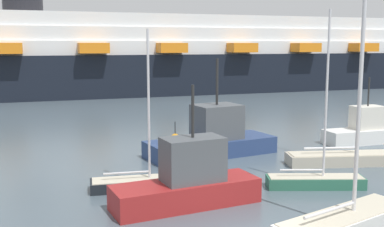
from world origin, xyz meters
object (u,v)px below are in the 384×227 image
(sailboat_1, at_px, (142,181))
(channel_buoy_1, at_px, (175,138))
(fishing_boat_1, at_px, (213,138))
(channel_buoy_2, at_px, (351,133))
(fishing_boat_2, at_px, (364,130))
(cruise_ship, at_px, (156,57))
(sailboat_4, at_px, (345,219))
(sailboat_2, at_px, (348,153))
(fishing_boat_3, at_px, (188,181))
(sailboat_0, at_px, (315,179))

(sailboat_1, xyz_separation_m, channel_buoy_1, (4.11, 10.30, -0.06))
(fishing_boat_1, height_order, channel_buoy_2, fishing_boat_1)
(fishing_boat_2, xyz_separation_m, cruise_ship, (-7.44, 40.01, 4.23))
(sailboat_4, bearing_deg, sailboat_2, 36.20)
(fishing_boat_3, distance_m, cruise_ship, 50.24)
(sailboat_4, height_order, channel_buoy_2, sailboat_4)
(sailboat_1, distance_m, sailboat_2, 12.62)
(fishing_boat_2, xyz_separation_m, fishing_boat_3, (-15.61, -9.39, 0.16))
(sailboat_1, height_order, fishing_boat_1, sailboat_1)
(sailboat_0, xyz_separation_m, sailboat_4, (-1.78, -5.27, 0.08))
(sailboat_0, relative_size, fishing_boat_2, 1.47)
(fishing_boat_2, xyz_separation_m, channel_buoy_1, (-13.10, 3.84, -0.62))
(fishing_boat_2, height_order, channel_buoy_2, fishing_boat_2)
(fishing_boat_3, distance_m, channel_buoy_1, 13.49)
(fishing_boat_1, height_order, channel_buoy_1, fishing_boat_1)
(sailboat_4, bearing_deg, sailboat_1, 112.04)
(sailboat_0, relative_size, cruise_ship, 0.08)
(sailboat_2, distance_m, fishing_boat_1, 8.26)
(cruise_ship, bearing_deg, sailboat_2, -90.14)
(sailboat_0, xyz_separation_m, fishing_boat_2, (8.85, 8.55, 0.50))
(sailboat_2, distance_m, fishing_boat_2, 6.87)
(sailboat_0, relative_size, sailboat_1, 1.12)
(sailboat_0, bearing_deg, channel_buoy_2, 63.94)
(sailboat_2, xyz_separation_m, fishing_boat_2, (4.69, 5.02, 0.27))
(fishing_boat_1, bearing_deg, sailboat_0, -83.39)
(sailboat_0, height_order, cruise_ship, cruise_ship)
(channel_buoy_2, bearing_deg, channel_buoy_1, 173.31)
(sailboat_0, bearing_deg, sailboat_4, -93.97)
(sailboat_2, relative_size, channel_buoy_2, 10.90)
(sailboat_1, relative_size, channel_buoy_1, 5.15)
(fishing_boat_3, height_order, cruise_ship, cruise_ship)
(sailboat_1, distance_m, channel_buoy_1, 11.09)
(sailboat_1, distance_m, cruise_ship, 47.73)
(fishing_boat_3, bearing_deg, channel_buoy_2, 26.11)
(sailboat_2, xyz_separation_m, fishing_boat_1, (-6.96, 4.42, 0.44))
(channel_buoy_1, xyz_separation_m, channel_buoy_2, (13.58, -1.59, -0.04))
(sailboat_0, height_order, channel_buoy_1, sailboat_0)
(fishing_boat_1, distance_m, channel_buoy_2, 12.48)
(sailboat_1, bearing_deg, channel_buoy_2, 29.14)
(sailboat_2, height_order, fishing_boat_2, sailboat_2)
(sailboat_0, relative_size, sailboat_2, 0.64)
(channel_buoy_1, relative_size, cruise_ship, 0.01)
(channel_buoy_2, bearing_deg, sailboat_2, -125.36)
(sailboat_0, height_order, sailboat_2, sailboat_2)
(sailboat_2, height_order, channel_buoy_2, sailboat_2)
(sailboat_1, distance_m, channel_buoy_2, 19.71)
(channel_buoy_2, bearing_deg, cruise_ship, 101.83)
(channel_buoy_1, relative_size, channel_buoy_2, 1.21)
(cruise_ship, bearing_deg, fishing_boat_2, -83.11)
(sailboat_4, distance_m, fishing_boat_2, 17.44)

